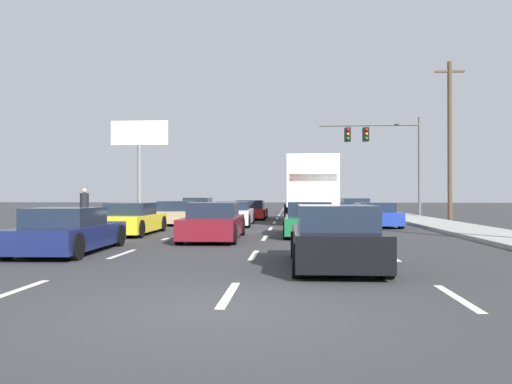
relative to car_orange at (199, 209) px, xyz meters
name	(u,v)px	position (x,y,z in m)	size (l,w,h in m)	color
ground_plane	(277,219)	(5.17, -0.96, -0.60)	(140.00, 140.00, 0.00)	#333335
sidewalk_right	(433,223)	(13.47, -5.96, -0.53)	(2.68, 80.00, 0.14)	#9E9E99
sidewalk_left	(121,222)	(-3.12, -5.96, -0.53)	(2.68, 80.00, 0.14)	#9E9E99
lane_markings	(276,220)	(5.17, -2.44, -0.60)	(6.94, 57.00, 0.01)	silver
car_orange	(199,209)	(0.00, 0.00, 0.00)	(1.93, 4.50, 1.35)	orange
car_tan	(176,214)	(0.15, -6.97, -0.04)	(2.02, 4.35, 1.21)	tan
car_yellow	(131,220)	(-0.06, -13.60, -0.05)	(1.89, 4.39, 1.22)	yellow
car_navy	(68,232)	(0.23, -19.71, -0.06)	(2.00, 4.38, 1.19)	#141E4C
car_red	(251,210)	(3.57, -1.28, -0.05)	(1.95, 4.17, 1.20)	red
car_white	(234,214)	(3.27, -7.90, -0.04)	(1.91, 4.53, 1.20)	white
car_maroon	(214,223)	(3.47, -15.62, -0.03)	(1.97, 4.72, 1.26)	maroon
box_truck	(308,186)	(7.06, -4.63, 1.40)	(2.82, 9.06, 3.48)	white
car_green	(309,220)	(6.76, -13.80, -0.02)	(1.85, 4.40, 1.27)	#196B38
car_black	(335,239)	(7.04, -21.91, 0.00)	(1.87, 4.07, 1.31)	black
car_gray	(355,210)	(10.16, -0.15, -0.01)	(1.98, 4.18, 1.31)	slate
car_blue	(374,215)	(10.12, -8.11, -0.06)	(2.10, 4.28, 1.16)	#1E389E
traffic_signal_mast	(378,143)	(12.16, 2.81, 4.54)	(7.00, 0.69, 6.95)	#595B56
utility_pole_mid	(450,138)	(15.84, -1.09, 4.40)	(1.80, 0.28, 9.73)	brown
roadside_billboard	(140,146)	(-6.21, 7.19, 4.91)	(4.71, 0.36, 7.56)	slate
pedestrian_near_corner	(84,207)	(-3.04, -11.01, 0.37)	(0.38, 0.38, 1.68)	#1E233F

